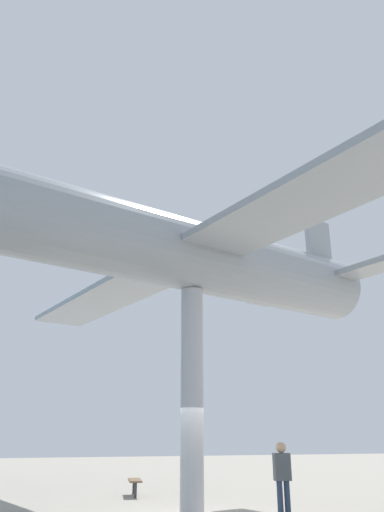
{
  "coord_description": "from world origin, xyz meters",
  "views": [
    {
      "loc": [
        -12.41,
        4.36,
        1.8
      ],
      "look_at": [
        0.0,
        0.0,
        6.59
      ],
      "focal_mm": 35.0,
      "sensor_mm": 36.0,
      "label": 1
    }
  ],
  "objects_px": {
    "support_pylon_central": "(192,396)",
    "plaza_bench": "(135,482)",
    "visitor_person": "(282,473)",
    "suspended_airplane": "(183,253)"
  },
  "relations": [
    {
      "from": "suspended_airplane",
      "to": "plaza_bench",
      "type": "height_order",
      "value": "suspended_airplane"
    },
    {
      "from": "support_pylon_central",
      "to": "suspended_airplane",
      "type": "distance_m",
      "value": 3.82
    },
    {
      "from": "support_pylon_central",
      "to": "plaza_bench",
      "type": "bearing_deg",
      "value": 2.17
    },
    {
      "from": "support_pylon_central",
      "to": "suspended_airplane",
      "type": "height_order",
      "value": "suspended_airplane"
    },
    {
      "from": "suspended_airplane",
      "to": "plaza_bench",
      "type": "relative_size",
      "value": 13.55
    },
    {
      "from": "support_pylon_central",
      "to": "plaza_bench",
      "type": "height_order",
      "value": "support_pylon_central"
    },
    {
      "from": "support_pylon_central",
      "to": "visitor_person",
      "type": "relative_size",
      "value": 3.31
    },
    {
      "from": "suspended_airplane",
      "to": "visitor_person",
      "type": "distance_m",
      "value": 6.15
    },
    {
      "from": "visitor_person",
      "to": "plaza_bench",
      "type": "relative_size",
      "value": 1.12
    },
    {
      "from": "support_pylon_central",
      "to": "plaza_bench",
      "type": "distance_m",
      "value": 5.64
    }
  ]
}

